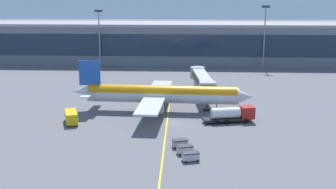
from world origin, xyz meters
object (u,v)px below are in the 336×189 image
main_airliner (161,94)px  baggage_cart_2 (180,143)px  fuel_tanker (232,114)px  baggage_cart_1 (185,149)px  baggage_cart_0 (191,156)px  lavatory_truck (71,116)px

main_airliner → baggage_cart_2: size_ratio=13.87×
fuel_tanker → baggage_cart_1: (-9.56, -18.66, -0.96)m
fuel_tanker → baggage_cart_2: fuel_tanker is taller
main_airliner → baggage_cart_1: size_ratio=13.87×
fuel_tanker → baggage_cart_0: size_ratio=3.72×
baggage_cart_0 → lavatory_truck: bearing=142.0°
lavatory_truck → baggage_cart_1: (23.94, -16.36, -0.64)m
baggage_cart_1 → baggage_cart_2: bearing=106.9°
baggage_cart_0 → baggage_cart_2: size_ratio=1.00×
fuel_tanker → baggage_cart_1: fuel_tanker is taller
baggage_cart_1 → baggage_cart_2: (-0.93, 3.06, 0.00)m
lavatory_truck → baggage_cart_0: lavatory_truck is taller
baggage_cart_0 → fuel_tanker: bearing=68.3°
baggage_cart_0 → baggage_cart_2: 6.40m
fuel_tanker → baggage_cart_0: 23.39m
main_airliner → lavatory_truck: (-18.07, -9.81, -2.67)m
baggage_cart_0 → baggage_cart_2: (-1.86, 6.12, 0.00)m
main_airliner → baggage_cart_2: main_airliner is taller
fuel_tanker → baggage_cart_1: 20.99m
main_airliner → baggage_cart_2: bearing=-77.9°
main_airliner → baggage_cart_2: (4.94, -23.11, -3.31)m
main_airliner → fuel_tanker: bearing=-26.0°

